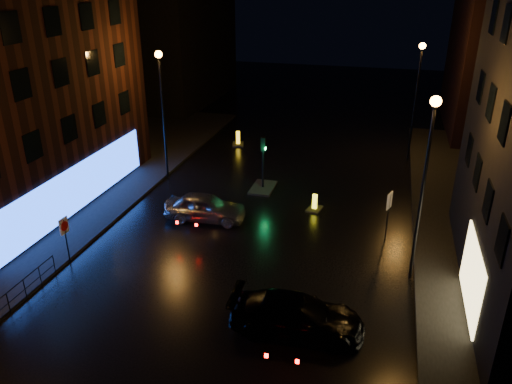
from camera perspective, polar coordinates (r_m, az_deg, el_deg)
ground at (r=20.22m, az=-6.08°, el=-15.55°), size 120.00×120.00×0.00m
pavement_left at (r=32.66m, az=-24.39°, el=-1.24°), size 12.00×44.00×0.15m
building_far_left at (r=54.40m, az=-9.26°, el=17.62°), size 8.00×16.00×14.00m
building_far_right at (r=47.74m, az=26.59°, el=13.39°), size 8.00×14.00×12.00m
street_lamp_lfar at (r=32.42m, az=-10.72°, el=10.67°), size 0.44×0.44×8.37m
street_lamp_rnear at (r=21.73m, az=18.92°, el=3.13°), size 0.44×0.44×8.37m
street_lamp_rfar at (r=37.16m, az=17.96°, el=11.63°), size 0.44×0.44×8.37m
traffic_signal at (r=31.80m, az=0.80°, el=1.23°), size 1.40×2.40×3.45m
guard_railing at (r=22.88m, az=-26.55°, el=-10.80°), size 0.05×6.04×1.00m
silver_hatchback at (r=27.89m, az=-5.81°, el=-1.74°), size 4.61×2.15×1.53m
dark_sedan at (r=19.72m, az=4.71°, el=-13.88°), size 5.27×2.36×1.50m
bollard_near at (r=29.31m, az=6.70°, el=-1.64°), size 0.95×1.24×0.98m
bollard_far at (r=40.09m, az=-2.06°, el=5.74°), size 1.17×1.47×1.12m
road_sign_left at (r=24.87m, az=-21.03°, el=-4.06°), size 0.10×0.58×2.40m
road_sign_right at (r=26.17m, az=14.96°, el=-1.40°), size 0.26×0.61×2.61m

